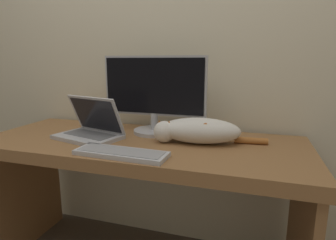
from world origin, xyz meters
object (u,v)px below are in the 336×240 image
(laptop, at_px, (90,130))
(cat, at_px, (197,130))
(monitor, at_px, (154,94))
(external_keyboard, at_px, (121,153))

(laptop, distance_m, cat, 0.56)
(monitor, bearing_deg, external_keyboard, -90.75)
(cat, bearing_deg, external_keyboard, -139.76)
(laptop, xyz_separation_m, cat, (0.55, 0.08, 0.02))
(cat, bearing_deg, laptop, -177.96)
(monitor, xyz_separation_m, external_keyboard, (-0.01, -0.41, -0.21))
(monitor, bearing_deg, laptop, -144.86)
(external_keyboard, distance_m, cat, 0.40)
(monitor, distance_m, cat, 0.33)
(laptop, xyz_separation_m, external_keyboard, (0.28, -0.21, -0.03))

